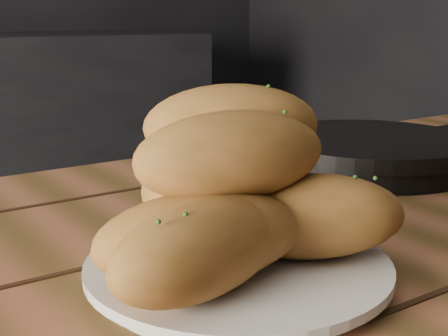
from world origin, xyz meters
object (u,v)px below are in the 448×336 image
Objects in this scene: table at (381,329)px; skillet at (370,151)px; plate at (238,270)px; bread_rolls at (229,197)px.

skillet is at bearing 46.08° from table.
table is at bearing -133.92° from skillet.
table is 6.60× the size of plate.
plate reaches higher than table.
plate is (-0.17, 0.01, 0.10)m from table.
plate is 0.06m from bread_rolls.
bread_rolls reaches higher than table.
bread_rolls is 0.66× the size of skillet.
plate is at bearing 177.69° from table.
table is 0.24m from bread_rolls.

